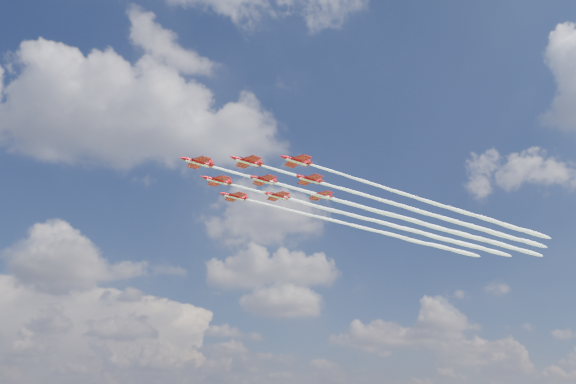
% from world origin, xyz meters
% --- Properties ---
extents(jet_lead, '(119.12, 59.12, 2.38)m').
position_xyz_m(jet_lead, '(40.75, 17.33, 76.76)').
color(jet_lead, '#A90912').
extents(jet_row2_port, '(119.12, 59.12, 2.38)m').
position_xyz_m(jet_row2_port, '(53.01, 14.68, 76.76)').
color(jet_row2_port, '#A90912').
extents(jet_row2_starb, '(119.12, 59.12, 2.38)m').
position_xyz_m(jet_row2_starb, '(46.40, 28.53, 76.76)').
color(jet_row2_starb, '#A90912').
extents(jet_row3_port, '(119.12, 59.12, 2.38)m').
position_xyz_m(jet_row3_port, '(65.27, 12.03, 76.76)').
color(jet_row3_port, '#A90912').
extents(jet_row3_centre, '(119.12, 59.12, 2.38)m').
position_xyz_m(jet_row3_centre, '(58.66, 25.88, 76.76)').
color(jet_row3_centre, '#A90912').
extents(jet_row3_starb, '(119.12, 59.12, 2.38)m').
position_xyz_m(jet_row3_starb, '(52.04, 39.73, 76.76)').
color(jet_row3_starb, '#A90912').
extents(jet_row4_port, '(119.12, 59.12, 2.38)m').
position_xyz_m(jet_row4_port, '(70.92, 23.23, 76.76)').
color(jet_row4_port, '#A90912').
extents(jet_row4_starb, '(119.12, 59.12, 2.38)m').
position_xyz_m(jet_row4_starb, '(64.30, 37.08, 76.76)').
color(jet_row4_starb, '#A90912').
extents(jet_tail, '(119.12, 59.12, 2.38)m').
position_xyz_m(jet_tail, '(76.56, 34.43, 76.76)').
color(jet_tail, '#A90912').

